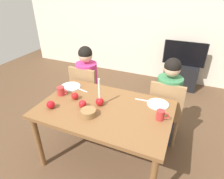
% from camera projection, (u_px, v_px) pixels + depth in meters
% --- Properties ---
extents(ground_plane, '(7.68, 7.68, 0.00)m').
position_uv_depth(ground_plane, '(106.00, 157.00, 2.40)').
color(ground_plane, brown).
extents(back_wall, '(6.40, 0.10, 2.60)m').
position_uv_depth(back_wall, '(159.00, 17.00, 3.84)').
color(back_wall, beige).
rests_on(back_wall, ground).
extents(dining_table, '(1.40, 0.90, 0.75)m').
position_uv_depth(dining_table, '(105.00, 114.00, 2.07)').
color(dining_table, brown).
rests_on(dining_table, ground).
extents(chair_left, '(0.40, 0.40, 0.90)m').
position_uv_depth(chair_left, '(87.00, 90.00, 2.83)').
color(chair_left, '#99754C').
rests_on(chair_left, ground).
extents(chair_right, '(0.40, 0.40, 0.90)m').
position_uv_depth(chair_right, '(165.00, 108.00, 2.44)').
color(chair_right, '#99754C').
rests_on(chair_right, ground).
extents(person_left_child, '(0.30, 0.30, 1.17)m').
position_uv_depth(person_left_child, '(88.00, 86.00, 2.83)').
color(person_left_child, '#33384C').
rests_on(person_left_child, ground).
extents(person_right_child, '(0.30, 0.30, 1.17)m').
position_uv_depth(person_right_child, '(166.00, 103.00, 2.43)').
color(person_right_child, '#33384C').
rests_on(person_right_child, ground).
extents(tv_stand, '(0.64, 0.40, 0.48)m').
position_uv_depth(tv_stand, '(180.00, 76.00, 3.91)').
color(tv_stand, black).
rests_on(tv_stand, ground).
extents(tv, '(0.79, 0.05, 0.46)m').
position_uv_depth(tv, '(185.00, 54.00, 3.68)').
color(tv, black).
rests_on(tv, tv_stand).
extents(candle_centerpiece, '(0.09, 0.09, 0.32)m').
position_uv_depth(candle_centerpiece, '(100.00, 100.00, 2.04)').
color(candle_centerpiece, red).
rests_on(candle_centerpiece, dining_table).
extents(plate_left, '(0.25, 0.25, 0.01)m').
position_uv_depth(plate_left, '(71.00, 87.00, 2.43)').
color(plate_left, silver).
rests_on(plate_left, dining_table).
extents(plate_right, '(0.23, 0.23, 0.01)m').
position_uv_depth(plate_right, '(158.00, 104.00, 2.08)').
color(plate_right, white).
rests_on(plate_right, dining_table).
extents(mug_left, '(0.14, 0.09, 0.10)m').
position_uv_depth(mug_left, '(61.00, 91.00, 2.24)').
color(mug_left, '#B72D2D').
rests_on(mug_left, dining_table).
extents(mug_right, '(0.12, 0.08, 0.10)m').
position_uv_depth(mug_right, '(161.00, 115.00, 1.83)').
color(mug_right, '#B72D2D').
rests_on(mug_right, dining_table).
extents(fork_left, '(0.18, 0.05, 0.01)m').
position_uv_depth(fork_left, '(82.00, 90.00, 2.35)').
color(fork_left, silver).
rests_on(fork_left, dining_table).
extents(fork_right, '(0.18, 0.03, 0.01)m').
position_uv_depth(fork_right, '(143.00, 100.00, 2.15)').
color(fork_right, silver).
rests_on(fork_right, dining_table).
extents(bowl_walnuts, '(0.15, 0.15, 0.07)m').
position_uv_depth(bowl_walnuts, '(88.00, 113.00, 1.89)').
color(bowl_walnuts, olive).
rests_on(bowl_walnuts, dining_table).
extents(apple_near_candle, '(0.08, 0.08, 0.08)m').
position_uv_depth(apple_near_candle, '(83.00, 104.00, 2.02)').
color(apple_near_candle, red).
rests_on(apple_near_candle, dining_table).
extents(apple_by_left_plate, '(0.09, 0.09, 0.09)m').
position_uv_depth(apple_by_left_plate, '(51.00, 105.00, 2.00)').
color(apple_by_left_plate, '#B71119').
rests_on(apple_by_left_plate, dining_table).
extents(apple_by_right_mug, '(0.08, 0.08, 0.08)m').
position_uv_depth(apple_by_right_mug, '(75.00, 96.00, 2.16)').
color(apple_by_right_mug, '#B31617').
rests_on(apple_by_right_mug, dining_table).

